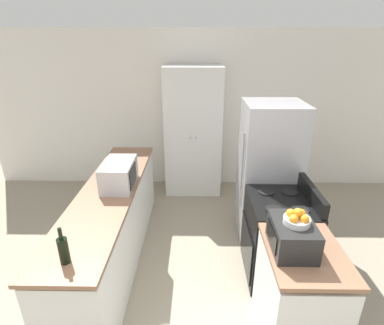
% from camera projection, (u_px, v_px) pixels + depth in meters
% --- Properties ---
extents(wall_back, '(7.00, 0.06, 2.60)m').
position_uv_depth(wall_back, '(193.00, 112.00, 5.04)').
color(wall_back, silver).
rests_on(wall_back, ground_plane).
extents(counter_left, '(0.60, 2.75, 0.91)m').
position_uv_depth(counter_left, '(112.00, 226.00, 3.46)').
color(counter_left, silver).
rests_on(counter_left, ground_plane).
extents(counter_right, '(0.60, 0.77, 0.91)m').
position_uv_depth(counter_right, '(298.00, 296.00, 2.52)').
color(counter_right, silver).
rests_on(counter_right, ground_plane).
extents(pantry_cabinet, '(0.91, 0.55, 2.07)m').
position_uv_depth(pantry_cabinet, '(193.00, 132.00, 4.85)').
color(pantry_cabinet, silver).
rests_on(pantry_cabinet, ground_plane).
extents(stove, '(0.66, 0.75, 1.07)m').
position_uv_depth(stove, '(277.00, 237.00, 3.23)').
color(stove, black).
rests_on(stove, ground_plane).
extents(refrigerator, '(0.72, 0.68, 1.77)m').
position_uv_depth(refrigerator, '(268.00, 173.00, 3.77)').
color(refrigerator, '#A3A3A8').
rests_on(refrigerator, ground_plane).
extents(microwave, '(0.33, 0.53, 0.29)m').
position_uv_depth(microwave, '(119.00, 174.00, 3.32)').
color(microwave, '#B2B2B7').
rests_on(microwave, counter_left).
extents(wine_bottle, '(0.08, 0.08, 0.30)m').
position_uv_depth(wine_bottle, '(63.00, 250.00, 2.18)').
color(wine_bottle, black).
rests_on(wine_bottle, counter_left).
extents(toaster_oven, '(0.32, 0.42, 0.24)m').
position_uv_depth(toaster_oven, '(292.00, 236.00, 2.32)').
color(toaster_oven, black).
rests_on(toaster_oven, counter_right).
extents(fruit_bowl, '(0.20, 0.20, 0.13)m').
position_uv_depth(fruit_bowl, '(297.00, 218.00, 2.25)').
color(fruit_bowl, silver).
rests_on(fruit_bowl, toaster_oven).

